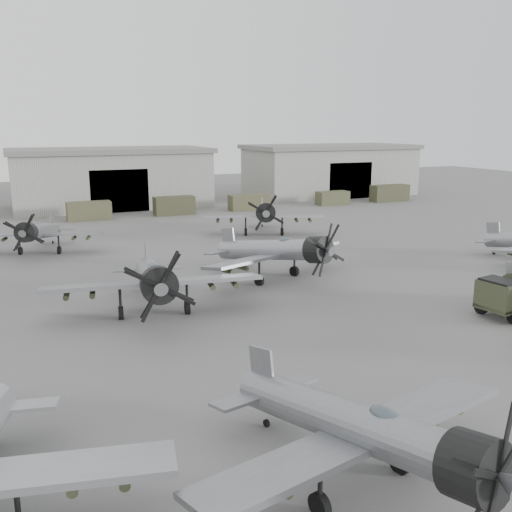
# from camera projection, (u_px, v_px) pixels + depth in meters

# --- Properties ---
(ground) EXTENTS (220.00, 220.00, 0.00)m
(ground) POSITION_uv_depth(u_px,v_px,m) (309.00, 349.00, 31.26)
(ground) COLOR #565654
(ground) RESTS_ON ground
(hangar_center) EXTENTS (29.00, 14.80, 8.70)m
(hangar_center) POSITION_uv_depth(u_px,v_px,m) (111.00, 177.00, 85.63)
(hangar_center) COLOR #A6A79C
(hangar_center) RESTS_ON ground
(hangar_right) EXTENTS (29.00, 14.80, 8.70)m
(hangar_right) POSITION_uv_depth(u_px,v_px,m) (329.00, 170.00, 100.44)
(hangar_right) COLOR #A6A79C
(hangar_right) RESTS_ON ground
(support_truck_3) EXTENTS (5.54, 2.20, 2.38)m
(support_truck_3) POSITION_uv_depth(u_px,v_px,m) (89.00, 211.00, 73.71)
(support_truck_3) COLOR #4B4931
(support_truck_3) RESTS_ON ground
(support_truck_4) EXTENTS (5.49, 2.20, 2.50)m
(support_truck_4) POSITION_uv_depth(u_px,v_px,m) (174.00, 206.00, 78.12)
(support_truck_4) COLOR #3C3C27
(support_truck_4) RESTS_ON ground
(support_truck_5) EXTENTS (5.80, 2.20, 2.25)m
(support_truck_5) POSITION_uv_depth(u_px,v_px,m) (249.00, 202.00, 82.49)
(support_truck_5) COLOR #4A4A30
(support_truck_5) RESTS_ON ground
(support_truck_6) EXTENTS (5.03, 2.20, 2.07)m
(support_truck_6) POSITION_uv_depth(u_px,v_px,m) (333.00, 198.00, 87.99)
(support_truck_6) COLOR #494A30
(support_truck_6) RESTS_ON ground
(support_truck_7) EXTENTS (6.36, 2.20, 2.63)m
(support_truck_7) POSITION_uv_depth(u_px,v_px,m) (390.00, 193.00, 92.09)
(support_truck_7) COLOR #3E3F29
(support_truck_7) RESTS_ON ground
(aircraft_near_1) EXTENTS (12.87, 11.58, 5.11)m
(aircraft_near_1) POSITION_uv_depth(u_px,v_px,m) (368.00, 431.00, 18.46)
(aircraft_near_1) COLOR gray
(aircraft_near_1) RESTS_ON ground
(aircraft_mid_1) EXTENTS (14.10, 12.69, 5.59)m
(aircraft_mid_1) POSITION_uv_depth(u_px,v_px,m) (153.00, 279.00, 36.00)
(aircraft_mid_1) COLOR gray
(aircraft_mid_1) RESTS_ON ground
(aircraft_mid_2) EXTENTS (13.20, 11.92, 5.33)m
(aircraft_mid_2) POSITION_uv_depth(u_px,v_px,m) (279.00, 251.00, 44.55)
(aircraft_mid_2) COLOR gray
(aircraft_mid_2) RESTS_ON ground
(aircraft_far_0) EXTENTS (11.91, 10.73, 4.78)m
(aircraft_far_0) POSITION_uv_depth(u_px,v_px,m) (38.00, 232.00, 53.80)
(aircraft_far_0) COLOR gray
(aircraft_far_0) RESTS_ON ground
(aircraft_far_1) EXTENTS (13.28, 12.01, 5.39)m
(aircraft_far_1) POSITION_uv_depth(u_px,v_px,m) (264.00, 214.00, 63.00)
(aircraft_far_1) COLOR #9DA0A6
(aircraft_far_1) RESTS_ON ground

